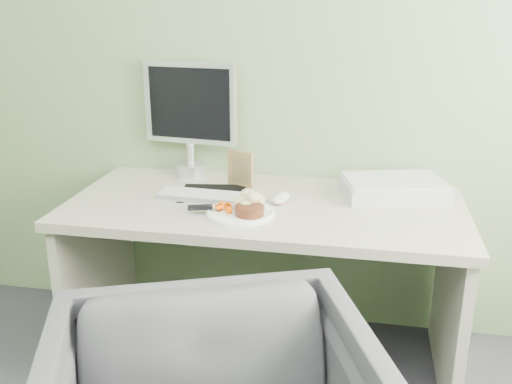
% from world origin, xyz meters
% --- Properties ---
extents(wall_back, '(3.50, 0.00, 3.50)m').
position_xyz_m(wall_back, '(0.00, 2.00, 1.35)').
color(wall_back, gray).
rests_on(wall_back, floor).
extents(desk, '(1.60, 0.75, 0.73)m').
position_xyz_m(desk, '(0.00, 1.62, 0.55)').
color(desk, '#C1B2A2').
rests_on(desk, floor).
extents(plate, '(0.26, 0.26, 0.01)m').
position_xyz_m(plate, '(-0.07, 1.47, 0.74)').
color(plate, white).
rests_on(plate, desk).
extents(steak, '(0.13, 0.13, 0.04)m').
position_xyz_m(steak, '(-0.03, 1.45, 0.76)').
color(steak, black).
rests_on(steak, plate).
extents(potato_pile, '(0.13, 0.10, 0.07)m').
position_xyz_m(potato_pile, '(-0.04, 1.52, 0.78)').
color(potato_pile, tan).
rests_on(potato_pile, plate).
extents(carrot_heap, '(0.07, 0.06, 0.04)m').
position_xyz_m(carrot_heap, '(-0.13, 1.46, 0.76)').
color(carrot_heap, '#FF5E05').
rests_on(carrot_heap, plate).
extents(steak_knife, '(0.24, 0.10, 0.02)m').
position_xyz_m(steak_knife, '(-0.18, 1.47, 0.76)').
color(steak_knife, silver).
rests_on(steak_knife, plate).
extents(mousepad, '(0.30, 0.28, 0.00)m').
position_xyz_m(mousepad, '(-0.24, 1.69, 0.73)').
color(mousepad, black).
rests_on(mousepad, desk).
extents(keyboard, '(0.41, 0.14, 0.02)m').
position_xyz_m(keyboard, '(-0.24, 1.62, 0.75)').
color(keyboard, white).
rests_on(keyboard, desk).
extents(computer_mouse, '(0.08, 0.12, 0.04)m').
position_xyz_m(computer_mouse, '(0.06, 1.64, 0.75)').
color(computer_mouse, white).
rests_on(computer_mouse, desk).
extents(photo_frame, '(0.12, 0.06, 0.16)m').
position_xyz_m(photo_frame, '(-0.14, 1.82, 0.81)').
color(photo_frame, '#A27A4B').
rests_on(photo_frame, desk).
extents(eyedrop_bottle, '(0.02, 0.02, 0.07)m').
position_xyz_m(eyedrop_bottle, '(-0.14, 1.92, 0.76)').
color(eyedrop_bottle, white).
rests_on(eyedrop_bottle, desk).
extents(scanner, '(0.47, 0.37, 0.06)m').
position_xyz_m(scanner, '(0.51, 1.81, 0.76)').
color(scanner, '#BABDC1').
rests_on(scanner, desk).
extents(monitor, '(0.44, 0.14, 0.52)m').
position_xyz_m(monitor, '(-0.40, 1.94, 1.02)').
color(monitor, silver).
rests_on(monitor, desk).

